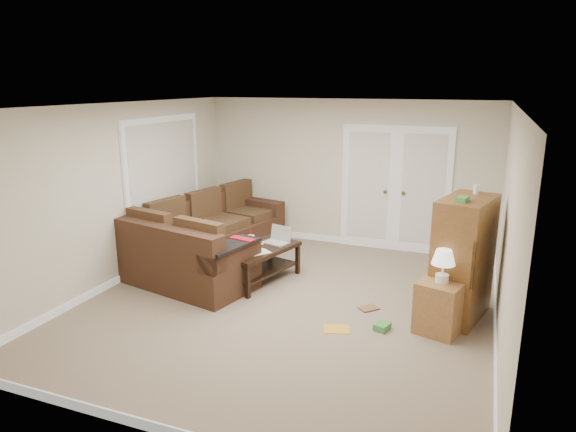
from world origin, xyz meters
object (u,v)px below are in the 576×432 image
at_px(tv_armoire, 463,258).
at_px(sectional_sofa, 203,243).
at_px(coffee_table, 261,263).
at_px(side_cabinet, 440,303).

bearing_deg(tv_armoire, sectional_sofa, -171.98).
xyz_separation_m(coffee_table, tv_armoire, (2.71, -0.16, 0.47)).
height_order(tv_armoire, side_cabinet, tv_armoire).
distance_m(sectional_sofa, tv_armoire, 3.84).
distance_m(sectional_sofa, side_cabinet, 3.74).
distance_m(coffee_table, tv_armoire, 2.76).
bearing_deg(tv_armoire, coffee_table, -168.92).
height_order(sectional_sofa, coffee_table, sectional_sofa).
height_order(sectional_sofa, side_cabinet, side_cabinet).
xyz_separation_m(tv_armoire, side_cabinet, (-0.19, -0.52, -0.39)).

